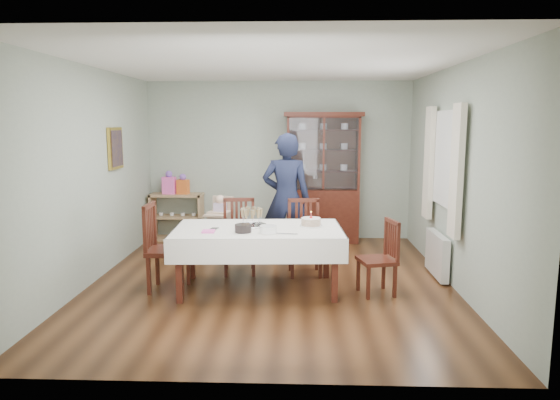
{
  "coord_description": "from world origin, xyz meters",
  "views": [
    {
      "loc": [
        0.34,
        -6.1,
        2.01
      ],
      "look_at": [
        0.11,
        0.2,
        1.02
      ],
      "focal_mm": 32.0,
      "sensor_mm": 36.0,
      "label": 1
    }
  ],
  "objects_px": {
    "dining_table": "(258,259)",
    "chair_end_right": "(378,272)",
    "china_cabinet": "(323,176)",
    "chair_far_right": "(305,252)",
    "gift_bag_orange": "(183,185)",
    "birthday_cake": "(311,222)",
    "high_chair": "(221,234)",
    "sideboard": "(177,217)",
    "gift_bag_pink": "(169,184)",
    "woman": "(286,199)",
    "champagne_tray": "(252,220)",
    "chair_far_left": "(239,251)",
    "chair_end_left": "(167,264)"
  },
  "relations": [
    {
      "from": "dining_table",
      "to": "china_cabinet",
      "type": "relative_size",
      "value": 0.95
    },
    {
      "from": "china_cabinet",
      "to": "dining_table",
      "type": "bearing_deg",
      "value": -109.23
    },
    {
      "from": "china_cabinet",
      "to": "woman",
      "type": "xyz_separation_m",
      "value": [
        -0.58,
        -1.35,
        -0.19
      ]
    },
    {
      "from": "chair_far_left",
      "to": "chair_end_left",
      "type": "distance_m",
      "value": 1.08
    },
    {
      "from": "woman",
      "to": "champagne_tray",
      "type": "distance_m",
      "value": 1.16
    },
    {
      "from": "china_cabinet",
      "to": "high_chair",
      "type": "distance_m",
      "value": 2.1
    },
    {
      "from": "china_cabinet",
      "to": "gift_bag_orange",
      "type": "relative_size",
      "value": 6.27
    },
    {
      "from": "china_cabinet",
      "to": "sideboard",
      "type": "height_order",
      "value": "china_cabinet"
    },
    {
      "from": "chair_far_left",
      "to": "birthday_cake",
      "type": "bearing_deg",
      "value": -38.03
    },
    {
      "from": "china_cabinet",
      "to": "woman",
      "type": "height_order",
      "value": "china_cabinet"
    },
    {
      "from": "sideboard",
      "to": "gift_bag_orange",
      "type": "xyz_separation_m",
      "value": [
        0.12,
        -0.02,
        0.55
      ]
    },
    {
      "from": "chair_far_right",
      "to": "gift_bag_orange",
      "type": "bearing_deg",
      "value": 131.81
    },
    {
      "from": "birthday_cake",
      "to": "gift_bag_orange",
      "type": "height_order",
      "value": "gift_bag_orange"
    },
    {
      "from": "chair_end_left",
      "to": "champagne_tray",
      "type": "height_order",
      "value": "chair_end_left"
    },
    {
      "from": "china_cabinet",
      "to": "gift_bag_pink",
      "type": "height_order",
      "value": "china_cabinet"
    },
    {
      "from": "chair_end_right",
      "to": "champagne_tray",
      "type": "bearing_deg",
      "value": -111.88
    },
    {
      "from": "chair_far_left",
      "to": "chair_end_right",
      "type": "bearing_deg",
      "value": -31.85
    },
    {
      "from": "gift_bag_orange",
      "to": "chair_far_right",
      "type": "bearing_deg",
      "value": -42.64
    },
    {
      "from": "dining_table",
      "to": "chair_end_right",
      "type": "height_order",
      "value": "chair_end_right"
    },
    {
      "from": "dining_table",
      "to": "china_cabinet",
      "type": "distance_m",
      "value": 2.8
    },
    {
      "from": "china_cabinet",
      "to": "high_chair",
      "type": "bearing_deg",
      "value": -142.36
    },
    {
      "from": "china_cabinet",
      "to": "champagne_tray",
      "type": "relative_size",
      "value": 5.93
    },
    {
      "from": "china_cabinet",
      "to": "gift_bag_orange",
      "type": "xyz_separation_m",
      "value": [
        -2.38,
        0.0,
        -0.17
      ]
    },
    {
      "from": "chair_end_left",
      "to": "gift_bag_orange",
      "type": "relative_size",
      "value": 3.04
    },
    {
      "from": "dining_table",
      "to": "sideboard",
      "type": "height_order",
      "value": "sideboard"
    },
    {
      "from": "gift_bag_pink",
      "to": "champagne_tray",
      "type": "bearing_deg",
      "value": -56.13
    },
    {
      "from": "sideboard",
      "to": "birthday_cake",
      "type": "bearing_deg",
      "value": -47.43
    },
    {
      "from": "chair_end_left",
      "to": "dining_table",
      "type": "bearing_deg",
      "value": -88.28
    },
    {
      "from": "birthday_cake",
      "to": "chair_far_right",
      "type": "bearing_deg",
      "value": 97.02
    },
    {
      "from": "high_chair",
      "to": "gift_bag_orange",
      "type": "height_order",
      "value": "gift_bag_orange"
    },
    {
      "from": "chair_far_left",
      "to": "high_chair",
      "type": "height_order",
      "value": "chair_far_left"
    },
    {
      "from": "chair_end_left",
      "to": "chair_end_right",
      "type": "relative_size",
      "value": 1.19
    },
    {
      "from": "dining_table",
      "to": "sideboard",
      "type": "xyz_separation_m",
      "value": [
        -1.61,
        2.57,
        0.02
      ]
    },
    {
      "from": "sideboard",
      "to": "chair_end_right",
      "type": "bearing_deg",
      "value": -41.44
    },
    {
      "from": "chair_far_right",
      "to": "gift_bag_orange",
      "type": "relative_size",
      "value": 2.86
    },
    {
      "from": "china_cabinet",
      "to": "high_chair",
      "type": "xyz_separation_m",
      "value": [
        -1.55,
        -1.2,
        -0.75
      ]
    },
    {
      "from": "chair_end_left",
      "to": "chair_end_right",
      "type": "height_order",
      "value": "chair_end_left"
    },
    {
      "from": "chair_far_right",
      "to": "gift_bag_pink",
      "type": "distance_m",
      "value": 3.05
    },
    {
      "from": "chair_end_right",
      "to": "birthday_cake",
      "type": "distance_m",
      "value": 0.98
    },
    {
      "from": "chair_far_left",
      "to": "chair_far_right",
      "type": "height_order",
      "value": "chair_far_right"
    },
    {
      "from": "china_cabinet",
      "to": "gift_bag_pink",
      "type": "bearing_deg",
      "value": 179.97
    },
    {
      "from": "chair_end_right",
      "to": "high_chair",
      "type": "distance_m",
      "value": 2.55
    },
    {
      "from": "dining_table",
      "to": "gift_bag_pink",
      "type": "relative_size",
      "value": 5.17
    },
    {
      "from": "chair_far_left",
      "to": "high_chair",
      "type": "relative_size",
      "value": 1.03
    },
    {
      "from": "chair_far_right",
      "to": "gift_bag_orange",
      "type": "height_order",
      "value": "gift_bag_orange"
    },
    {
      "from": "woman",
      "to": "gift_bag_orange",
      "type": "relative_size",
      "value": 5.38
    },
    {
      "from": "chair_far_left",
      "to": "champagne_tray",
      "type": "relative_size",
      "value": 2.7
    },
    {
      "from": "sideboard",
      "to": "woman",
      "type": "distance_m",
      "value": 2.42
    },
    {
      "from": "chair_far_right",
      "to": "chair_end_right",
      "type": "distance_m",
      "value": 1.14
    },
    {
      "from": "champagne_tray",
      "to": "chair_far_left",
      "type": "bearing_deg",
      "value": 111.07
    }
  ]
}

